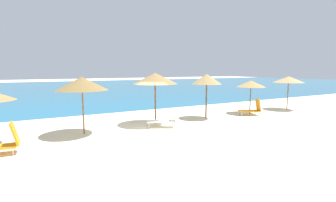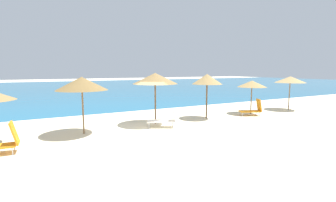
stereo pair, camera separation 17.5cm
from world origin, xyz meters
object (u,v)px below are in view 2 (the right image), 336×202
at_px(beach_umbrella_4, 207,79).
at_px(lounge_chair_0, 253,109).
at_px(lounge_chair_2, 165,120).
at_px(beach_umbrella_6, 290,80).
at_px(beach_umbrella_5, 252,84).
at_px(lounge_chair_1, 0,142).
at_px(beach_umbrella_2, 82,84).
at_px(beach_umbrella_3, 155,79).

xyz_separation_m(beach_umbrella_4, lounge_chair_0, (3.39, -0.79, -2.10)).
xyz_separation_m(lounge_chair_0, lounge_chair_2, (-6.99, -0.20, -0.02)).
bearing_deg(beach_umbrella_6, lounge_chair_0, -173.77).
height_order(beach_umbrella_5, beach_umbrella_6, beach_umbrella_6).
height_order(beach_umbrella_5, lounge_chair_1, beach_umbrella_5).
bearing_deg(beach_umbrella_2, beach_umbrella_4, 2.10).
xyz_separation_m(beach_umbrella_3, lounge_chair_1, (-7.33, -2.00, -2.19)).
height_order(beach_umbrella_3, lounge_chair_0, beach_umbrella_3).
height_order(beach_umbrella_6, lounge_chair_0, beach_umbrella_6).
bearing_deg(beach_umbrella_4, lounge_chair_2, -164.63).
distance_m(lounge_chair_0, lounge_chair_1, 14.44).
height_order(beach_umbrella_4, lounge_chair_1, beach_umbrella_4).
height_order(beach_umbrella_2, beach_umbrella_3, beach_umbrella_3).
distance_m(beach_umbrella_6, lounge_chair_2, 11.68).
distance_m(beach_umbrella_4, lounge_chair_1, 11.36).
distance_m(beach_umbrella_2, beach_umbrella_4, 7.76).
distance_m(lounge_chair_0, lounge_chair_2, 6.99).
bearing_deg(lounge_chair_1, lounge_chair_0, -83.07).
bearing_deg(beach_umbrella_5, lounge_chair_0, -126.94).
xyz_separation_m(beach_umbrella_5, lounge_chair_2, (-7.45, -0.81, -1.72)).
distance_m(beach_umbrella_6, lounge_chair_0, 4.93).
relative_size(beach_umbrella_4, lounge_chair_0, 1.84).
bearing_deg(beach_umbrella_5, beach_umbrella_4, 177.31).
relative_size(beach_umbrella_2, lounge_chair_0, 1.79).
relative_size(beach_umbrella_3, beach_umbrella_6, 1.13).
bearing_deg(beach_umbrella_5, lounge_chair_2, -173.80).
relative_size(lounge_chair_1, lounge_chair_2, 0.95).
bearing_deg(beach_umbrella_5, lounge_chair_1, -173.21).
relative_size(beach_umbrella_6, lounge_chair_1, 1.64).
height_order(beach_umbrella_3, lounge_chair_1, beach_umbrella_3).
bearing_deg(beach_umbrella_2, lounge_chair_2, -9.64).
bearing_deg(lounge_chair_0, beach_umbrella_4, 101.95).
bearing_deg(lounge_chair_2, beach_umbrella_4, -48.05).
bearing_deg(beach_umbrella_4, beach_umbrella_6, -2.17).
xyz_separation_m(beach_umbrella_2, lounge_chair_1, (-3.25, -1.66, -2.02)).
bearing_deg(beach_umbrella_4, beach_umbrella_5, -2.69).
xyz_separation_m(lounge_chair_1, lounge_chair_2, (7.40, 0.96, -0.04)).
xyz_separation_m(beach_umbrella_4, beach_umbrella_6, (7.90, -0.30, -0.16)).
bearing_deg(beach_umbrella_5, beach_umbrella_2, -179.49).
height_order(beach_umbrella_2, beach_umbrella_6, beach_umbrella_2).
bearing_deg(beach_umbrella_3, beach_umbrella_4, -0.74).
height_order(beach_umbrella_3, beach_umbrella_4, beach_umbrella_3).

